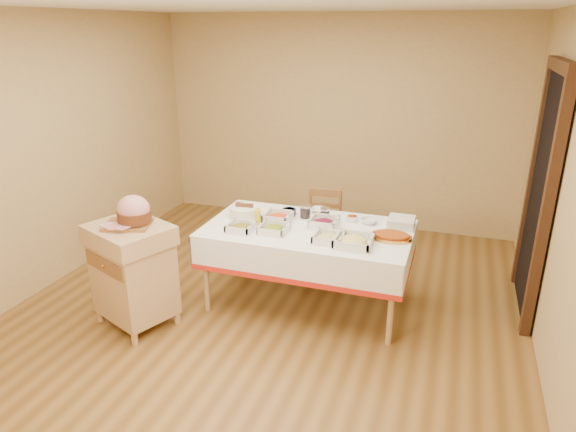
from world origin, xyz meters
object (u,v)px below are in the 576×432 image
Objects in this scene: preserve_jar_left at (305,212)px; mustard_bottle at (258,217)px; butcher_cart at (133,269)px; brass_platter at (391,237)px; dining_chair at (323,229)px; bread_basket at (244,212)px; ham_on_board at (133,213)px; preserve_jar_right at (325,214)px; plate_stack at (401,222)px; dining_table at (308,244)px.

preserve_jar_left is 0.71× the size of mustard_bottle.
butcher_cart is 2.20m from brass_platter.
butcher_cart is 1.16m from mustard_bottle.
dining_chair is 1.02m from bread_basket.
butcher_cart is at bearing -140.06° from mustard_bottle.
ham_on_board is 3.39× the size of preserve_jar_right.
mustard_bottle is at bearing -138.29° from preserve_jar_left.
mustard_bottle is at bearing -177.01° from brass_platter.
bread_basket is (0.66, 0.86, 0.30)m from butcher_cart.
preserve_jar_right is at bearing 14.09° from bread_basket.
ham_on_board is 2.31m from plate_stack.
dining_chair is at bearing 95.06° from dining_table.
dining_table is 0.33m from preserve_jar_left.
ham_on_board reaches higher than dining_table.
preserve_jar_left reaches higher than dining_table.
plate_stack is at bearing 3.31° from preserve_jar_right.
dining_table is at bearing -84.94° from dining_chair.
plate_stack is (0.85, -0.53, 0.37)m from dining_chair.
preserve_jar_right is 0.64× the size of mustard_bottle.
dining_table is 7.89× the size of plate_stack.
butcher_cart is at bearing -152.50° from plate_stack.
ham_on_board is 1.06m from bread_basket.
preserve_jar_left is 0.46× the size of bread_basket.
mustard_bottle is at bearing -112.74° from dining_chair.
ham_on_board reaches higher than butcher_cart.
mustard_bottle is 0.51× the size of brass_platter.
preserve_jar_left is 0.37× the size of brass_platter.
preserve_jar_left reaches higher than brass_platter.
preserve_jar_right is at bearing 157.59° from brass_platter.
dining_chair is at bearing 52.67° from butcher_cart.
preserve_jar_right is at bearing -74.29° from dining_chair.
dining_table is at bearing 178.38° from brass_platter.
plate_stack is at bearing 27.27° from ham_on_board.
preserve_jar_left is (1.20, 1.03, 0.30)m from butcher_cart.
bread_basket is at bearing 52.44° from butcher_cart.
preserve_jar_right is (1.39, 1.04, 0.29)m from butcher_cart.
butcher_cart reaches higher than brass_platter.
dining_table is 0.84m from dining_chair.
mustard_bottle is 1.19m from brass_platter.
bread_basket is at bearing 174.33° from dining_table.
butcher_cart is 2.03m from dining_chair.
butcher_cart reaches higher than dining_chair.
preserve_jar_right reaches higher than dining_chair.
ham_on_board is (-1.26, -0.77, 0.42)m from dining_table.
butcher_cart is 8.00× the size of preserve_jar_right.
bread_basket is (-0.19, 0.15, -0.03)m from mustard_bottle.
plate_stack is (2.08, 1.08, 0.28)m from butcher_cart.
bread_basket is (0.62, 0.83, -0.21)m from ham_on_board.
bread_basket reaches higher than dining_table.
dining_table is 0.52m from mustard_bottle.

